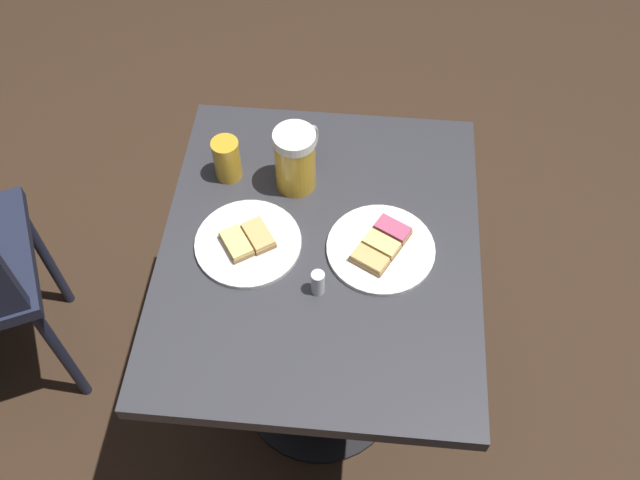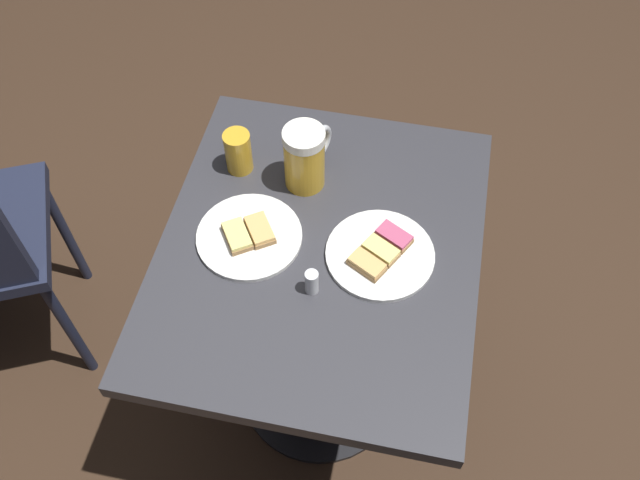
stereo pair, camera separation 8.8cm
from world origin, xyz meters
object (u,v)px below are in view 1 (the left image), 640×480
(plate_far, at_px, (248,242))
(beer_mug, at_px, (296,158))
(plate_near, at_px, (381,248))
(beer_glass_small, at_px, (227,159))
(salt_shaker, at_px, (318,283))

(plate_far, relative_size, beer_mug, 1.44)
(beer_mug, bearing_deg, plate_far, -24.80)
(plate_near, height_order, plate_far, same)
(plate_far, relative_size, beer_glass_small, 2.19)
(beer_glass_small, bearing_deg, plate_near, 63.12)
(beer_mug, xyz_separation_m, beer_glass_small, (-0.01, -0.15, -0.03))
(beer_glass_small, bearing_deg, salt_shaker, 38.55)
(plate_near, xyz_separation_m, plate_far, (0.01, -0.27, -0.00))
(plate_near, distance_m, beer_mug, 0.26)
(salt_shaker, bearing_deg, plate_near, 132.08)
(plate_near, height_order, salt_shaker, salt_shaker)
(beer_glass_small, bearing_deg, beer_mug, 87.24)
(beer_mug, bearing_deg, plate_near, 48.82)
(plate_near, xyz_separation_m, beer_glass_small, (-0.17, -0.33, 0.04))
(plate_far, relative_size, salt_shaker, 3.79)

